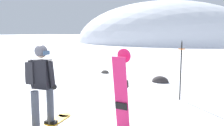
% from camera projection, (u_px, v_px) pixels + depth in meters
% --- Properties ---
extents(ridge_peak_main, '(33.94, 30.55, 15.46)m').
position_uv_depth(ridge_peak_main, '(164.00, 42.00, 45.25)').
color(ridge_peak_main, white).
rests_on(ridge_peak_main, ground).
extents(snowboarder_main, '(0.64, 1.82, 1.71)m').
position_uv_depth(snowboarder_main, '(41.00, 84.00, 4.66)').
color(snowboarder_main, orange).
rests_on(snowboarder_main, ground).
extents(spare_snowboard, '(0.28, 0.27, 1.65)m').
position_uv_depth(spare_snowboard, '(122.00, 91.00, 4.52)').
color(spare_snowboard, '#D11E5B').
rests_on(spare_snowboard, ground).
extents(piste_marker_near, '(0.20, 0.20, 1.74)m').
position_uv_depth(piste_marker_near, '(181.00, 66.00, 6.68)').
color(piste_marker_near, black).
rests_on(piste_marker_near, ground).
extents(rock_dark, '(0.67, 0.57, 0.47)m').
position_uv_depth(rock_dark, '(160.00, 82.00, 9.24)').
color(rock_dark, '#383333').
rests_on(rock_dark, ground).
extents(rock_mid, '(0.41, 0.34, 0.28)m').
position_uv_depth(rock_mid, '(105.00, 73.00, 11.24)').
color(rock_mid, '#4C4742').
rests_on(rock_mid, ground).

